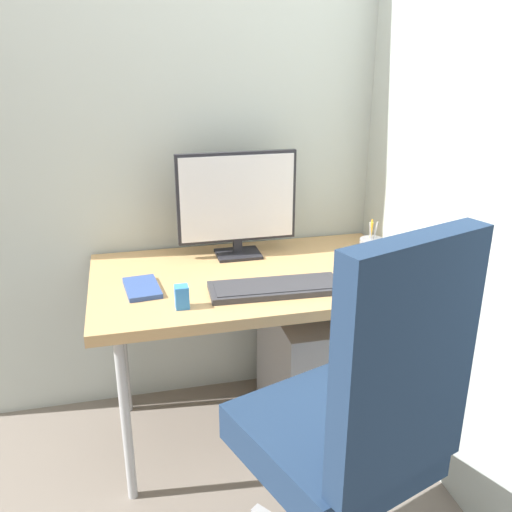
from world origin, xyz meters
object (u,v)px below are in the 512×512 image
Objects in this scene: pen_holder at (371,250)px; office_chair at (354,422)px; mouse at (357,277)px; notebook at (142,288)px; desk_clamp_accessory at (182,297)px; monitor at (237,201)px; filing_cabinet at (319,365)px; keyboard at (275,288)px.

office_chair is at bearing -116.66° from pen_holder.
notebook is at bearing -178.57° from mouse.
office_chair is 0.91m from notebook.
mouse is 0.78m from notebook.
desk_clamp_accessory is at bearing -164.68° from mouse.
pen_holder reaches higher than notebook.
monitor reaches higher than mouse.
notebook is (-0.71, -0.06, 0.46)m from filing_cabinet.
filing_cabinet is 2.79× the size of notebook.
filing_cabinet is 0.84m from notebook.
monitor is 0.56m from desk_clamp_accessory.
keyboard is 6.11× the size of desk_clamp_accessory.
office_chair is at bearing -84.65° from monitor.
pen_holder is (0.20, 0.00, 0.50)m from filing_cabinet.
desk_clamp_accessory is (-0.38, 0.57, 0.15)m from office_chair.
desk_clamp_accessory is (-0.79, -0.24, -0.01)m from pen_holder.
filing_cabinet is 1.13× the size of keyboard.
desk_clamp_accessory is (-0.65, -0.06, 0.02)m from mouse.
office_chair is 0.92m from pen_holder.
monitor reaches higher than pen_holder.
pen_holder is at bearing -22.50° from monitor.
desk_clamp_accessory is (0.12, -0.18, 0.03)m from notebook.
monitor is 0.57m from pen_holder.
notebook is at bearing -175.14° from filing_cabinet.
notebook is 0.22m from desk_clamp_accessory.
office_chair is 2.40× the size of monitor.
mouse reaches higher than keyboard.
monitor reaches higher than keyboard.
notebook is at bearing -146.20° from monitor.
keyboard is at bearing -20.31° from notebook.
office_chair is 0.64m from keyboard.
mouse is (0.31, 0.01, 0.01)m from keyboard.
office_chair is 6.04× the size of notebook.
desk_clamp_accessory is at bearing -170.26° from keyboard.
monitor is at bearing 97.96° from keyboard.
monitor is 1.02× the size of keyboard.
office_chair is 0.70m from desk_clamp_accessory.
pen_holder is at bearing 0.95° from filing_cabinet.
mouse is 0.23m from pen_holder.
office_chair reaches higher than desk_clamp_accessory.
desk_clamp_accessory is at bearing 123.53° from office_chair.
monitor is at bearing 27.91° from notebook.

